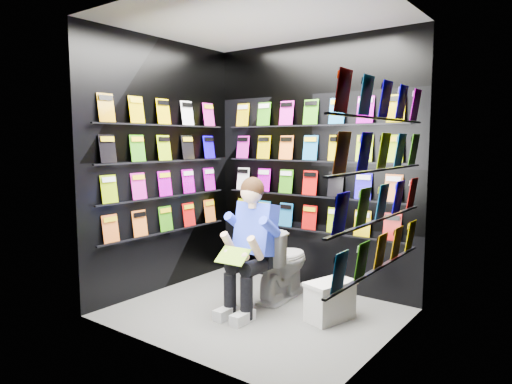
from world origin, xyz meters
The scene contains 14 objects.
floor centered at (0.00, 0.00, 0.00)m, with size 2.40×2.40×0.00m, color #61615F.
ceiling centered at (0.00, 0.00, 2.60)m, with size 2.40×2.40×0.00m, color white.
wall_back centered at (0.00, 1.00, 1.30)m, with size 2.40×0.04×2.60m, color black.
wall_front centered at (0.00, -1.00, 1.30)m, with size 2.40×0.04×2.60m, color black.
wall_left centered at (-1.20, 0.00, 1.30)m, with size 0.04×2.00×2.60m, color black.
wall_right centered at (1.20, 0.00, 1.30)m, with size 0.04×2.00×2.60m, color black.
comics_back centered at (0.00, 0.97, 1.31)m, with size 2.10×0.06×1.37m, color orange, non-canonical shape.
comics_left centered at (-1.17, 0.00, 1.31)m, with size 0.06×1.70×1.37m, color orange, non-canonical shape.
comics_right centered at (1.17, 0.00, 1.31)m, with size 0.06×1.70×1.37m, color orange, non-canonical shape.
toilet centered at (-0.04, 0.46, 0.37)m, with size 0.42×0.75×0.73m, color white.
longbox centered at (0.63, 0.26, 0.16)m, with size 0.23×0.42×0.32m, color silver.
longbox_lid centered at (0.63, 0.26, 0.33)m, with size 0.25×0.44×0.03m, color silver.
reader centered at (-0.04, 0.08, 0.75)m, with size 0.49×0.71×1.31m, color blue, non-canonical shape.
held_comic centered at (-0.04, -0.27, 0.58)m, with size 0.28×0.01×0.20m, color green.
Camera 1 is at (2.41, -3.21, 1.56)m, focal length 32.00 mm.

